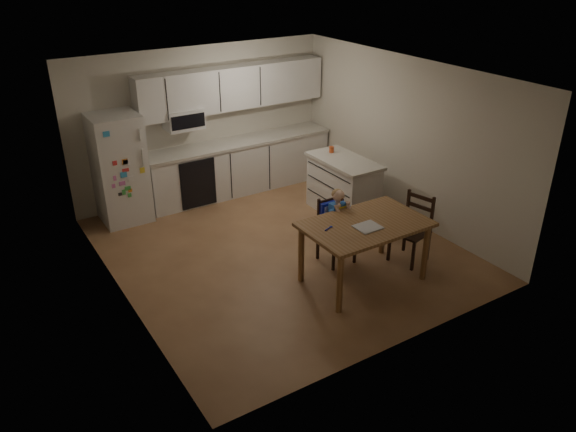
{
  "coord_description": "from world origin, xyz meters",
  "views": [
    {
      "loc": [
        -3.66,
        -6.01,
        3.98
      ],
      "look_at": [
        -0.27,
        -0.66,
        0.88
      ],
      "focal_mm": 35.0,
      "sensor_mm": 36.0,
      "label": 1
    }
  ],
  "objects_px": {
    "refrigerator": "(120,169)",
    "red_cup": "(331,149)",
    "dining_table": "(365,231)",
    "chair_booster": "(335,218)",
    "kitchen_island": "(343,186)",
    "chair_side": "(415,223)"
  },
  "relations": [
    {
      "from": "kitchen_island",
      "to": "chair_side",
      "type": "xyz_separation_m",
      "value": [
        -0.05,
        -1.66,
        0.07
      ]
    },
    {
      "from": "refrigerator",
      "to": "red_cup",
      "type": "xyz_separation_m",
      "value": [
        3.05,
        -1.3,
        0.12
      ]
    },
    {
      "from": "kitchen_island",
      "to": "red_cup",
      "type": "height_order",
      "value": "red_cup"
    },
    {
      "from": "kitchen_island",
      "to": "dining_table",
      "type": "relative_size",
      "value": 0.81
    },
    {
      "from": "kitchen_island",
      "to": "dining_table",
      "type": "distance_m",
      "value": 2.02
    },
    {
      "from": "red_cup",
      "to": "dining_table",
      "type": "relative_size",
      "value": 0.06
    },
    {
      "from": "red_cup",
      "to": "dining_table",
      "type": "height_order",
      "value": "red_cup"
    },
    {
      "from": "dining_table",
      "to": "chair_booster",
      "type": "distance_m",
      "value": 0.62
    },
    {
      "from": "chair_booster",
      "to": "chair_side",
      "type": "distance_m",
      "value": 1.09
    },
    {
      "from": "red_cup",
      "to": "chair_side",
      "type": "relative_size",
      "value": 0.1
    },
    {
      "from": "dining_table",
      "to": "red_cup",
      "type": "bearing_deg",
      "value": 64.26
    },
    {
      "from": "chair_booster",
      "to": "kitchen_island",
      "type": "bearing_deg",
      "value": 48.0
    },
    {
      "from": "kitchen_island",
      "to": "red_cup",
      "type": "distance_m",
      "value": 0.63
    },
    {
      "from": "red_cup",
      "to": "kitchen_island",
      "type": "bearing_deg",
      "value": -92.98
    },
    {
      "from": "refrigerator",
      "to": "red_cup",
      "type": "bearing_deg",
      "value": -23.1
    },
    {
      "from": "dining_table",
      "to": "chair_booster",
      "type": "relative_size",
      "value": 1.45
    },
    {
      "from": "refrigerator",
      "to": "kitchen_island",
      "type": "height_order",
      "value": "refrigerator"
    },
    {
      "from": "dining_table",
      "to": "chair_booster",
      "type": "bearing_deg",
      "value": 90.03
    },
    {
      "from": "kitchen_island",
      "to": "chair_booster",
      "type": "xyz_separation_m",
      "value": [
        -1.0,
        -1.12,
        0.18
      ]
    },
    {
      "from": "red_cup",
      "to": "dining_table",
      "type": "distance_m",
      "value": 2.35
    },
    {
      "from": "refrigerator",
      "to": "chair_booster",
      "type": "xyz_separation_m",
      "value": [
        2.04,
        -2.79,
        -0.2
      ]
    },
    {
      "from": "refrigerator",
      "to": "dining_table",
      "type": "height_order",
      "value": "refrigerator"
    }
  ]
}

